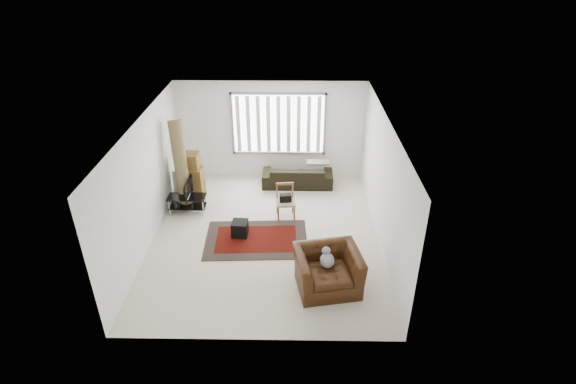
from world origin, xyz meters
name	(u,v)px	position (x,y,z in m)	size (l,w,h in m)	color
room	(267,155)	(0.03, 0.51, 1.76)	(6.00, 6.02, 2.71)	beige
persian_rug	(256,239)	(-0.20, -0.14, 0.01)	(2.31, 1.60, 0.02)	black
tv_stand	(187,201)	(-1.95, 0.98, 0.33)	(0.90, 0.41, 0.45)	black
tv	(186,189)	(-1.95, 0.98, 0.66)	(0.73, 0.09, 0.42)	black
subwoofer	(240,228)	(-0.58, 0.02, 0.19)	(0.34, 0.34, 0.34)	black
moving_boxes	(193,178)	(-1.92, 1.66, 0.58)	(0.52, 0.48, 1.25)	brown
white_flatpack	(185,185)	(-2.15, 1.72, 0.38)	(0.59, 0.09, 0.75)	silver
rolled_rug	(181,165)	(-2.11, 1.39, 1.08)	(0.32, 0.32, 2.15)	brown
sofa	(297,173)	(0.71, 2.45, 0.36)	(1.88, 0.81, 0.72)	black
side_chair	(286,200)	(0.43, 0.84, 0.46)	(0.49, 0.49, 0.83)	tan
armchair	(328,268)	(1.27, -1.65, 0.45)	(1.37, 1.24, 0.89)	#3A1D0B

